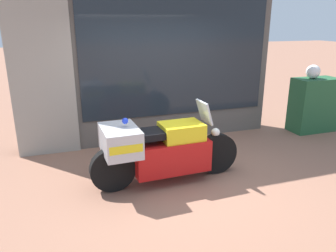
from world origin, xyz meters
TOP-DOWN VIEW (x-y plane):
  - ground_plane at (0.00, 0.00)m, footprint 60.00×60.00m
  - shop_building at (-0.43, 2.00)m, footprint 5.16×0.55m
  - window_display at (0.47, 2.03)m, footprint 3.61×0.30m
  - paramedic_motorcycle at (-0.44, 0.02)m, footprint 2.37×0.77m
  - utility_cabinet at (3.57, 1.33)m, footprint 0.98×0.52m
  - white_helmet at (3.45, 1.34)m, footprint 0.30×0.30m

SIDE VIEW (x-z plane):
  - ground_plane at x=0.00m, z-range 0.00..0.00m
  - window_display at x=0.47m, z-range -0.56..1.56m
  - paramedic_motorcycle at x=-0.44m, z-range -0.06..1.17m
  - utility_cabinet at x=3.57m, z-range 0.00..1.19m
  - white_helmet at x=3.45m, z-range 1.19..1.49m
  - shop_building at x=-0.43m, z-range 0.01..4.14m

